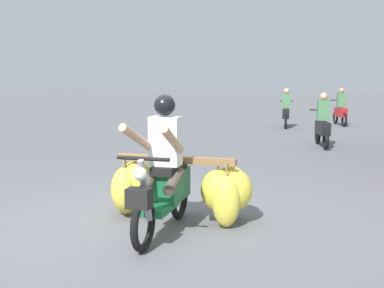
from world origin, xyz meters
name	(u,v)px	position (x,y,z in m)	size (l,w,h in m)	color
ground_plane	(136,220)	(0.00, 0.00, 0.00)	(120.00, 120.00, 0.00)	slate
motorbike_main_loaded	(179,185)	(0.55, 0.07, 0.48)	(1.89, 1.90, 1.58)	black
motorbike_distant_ahead_left	(323,125)	(1.73, 7.31, 0.57)	(0.63, 1.59, 1.40)	black
motorbike_distant_ahead_right	(341,110)	(1.95, 13.34, 0.57)	(0.70, 1.56, 1.40)	black
motorbike_distant_far_ahead	(286,112)	(0.14, 11.94, 0.57)	(0.51, 1.62, 1.40)	black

